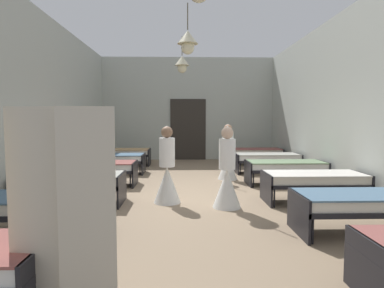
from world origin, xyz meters
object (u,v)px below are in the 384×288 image
Objects in this scene: bed_left_row_2 at (72,181)px; bed_right_row_2 at (314,180)px; privacy_screen at (32,220)px; bed_right_row_3 at (285,167)px; nurse_mid_aisle at (167,175)px; bed_left_row_5 at (123,153)px; bed_right_row_4 at (267,158)px; nurse_near_aisle at (227,179)px; bed_right_row_1 at (364,203)px; bed_right_row_5 at (254,152)px; patient_seated_primary at (56,173)px; bed_left_row_1 at (29,205)px; nurse_far_aisle at (228,160)px; bed_left_row_4 at (112,159)px; bed_left_row_3 at (96,167)px.

bed_left_row_2 and bed_right_row_2 have the same top height.
privacy_screen is (0.95, -3.70, 0.41)m from bed_left_row_2.
nurse_mid_aisle is (-2.83, -1.69, 0.09)m from bed_right_row_3.
privacy_screen reaches higher than bed_left_row_5.
bed_right_row_2 is at bearing 53.11° from privacy_screen.
bed_right_row_2 is at bearing -90.00° from bed_right_row_3.
bed_right_row_4 is 4.18m from nurse_near_aisle.
bed_right_row_1 is 4.18m from privacy_screen.
bed_right_row_5 is 2.38× the size of patient_seated_primary.
bed_right_row_3 is at bearing 20.67° from bed_left_row_2.
nurse_far_aisle reaches higher than bed_left_row_1.
privacy_screen reaches higher than bed_right_row_1.
bed_left_row_4 is at bearing 90.00° from bed_left_row_2.
bed_right_row_5 is 1.28× the size of nurse_near_aisle.
bed_left_row_1 is 1.00× the size of bed_left_row_5.
bed_left_row_5 is at bearing 159.33° from bed_right_row_4.
nurse_mid_aisle is at bearing -129.54° from bed_right_row_4.
bed_right_row_5 is at bearing 37.03° from bed_left_row_3.
bed_right_row_5 is at bearing 20.67° from bed_left_row_4.
bed_left_row_2 is at bearing 159.33° from bed_right_row_1.
privacy_screen is (-2.35, -6.17, 0.32)m from nurse_far_aisle.
bed_right_row_4 is 4.45m from nurse_mid_aisle.
nurse_near_aisle reaches higher than patient_seated_primary.
bed_right_row_2 is 1.28× the size of nurse_near_aisle.
bed_right_row_1 is 6.98m from bed_right_row_5.
privacy_screen reaches higher than bed_left_row_4.
bed_left_row_1 is 1.00× the size of bed_right_row_4.
nurse_mid_aisle is at bearing -149.21° from bed_right_row_3.
patient_seated_primary is (-4.27, -6.89, 0.43)m from bed_right_row_5.
bed_right_row_4 is at bearing 50.27° from patient_seated_primary.
bed_left_row_2 is 1.28× the size of nurse_near_aisle.
nurse_mid_aisle is (-2.83, 0.06, 0.09)m from bed_right_row_2.
bed_right_row_4 is at bearing 90.00° from bed_right_row_2.
bed_right_row_3 is at bearing 90.00° from bed_right_row_1.
bed_right_row_2 is at bearing -20.67° from bed_left_row_3.
bed_right_row_2 is 1.00× the size of bed_left_row_3.
bed_right_row_4 is 1.74m from bed_right_row_5.
bed_left_row_5 is (0.00, 3.49, 0.00)m from bed_left_row_3.
bed_right_row_1 is at bearing -1.20° from patient_seated_primary.
bed_left_row_4 is at bearing 131.47° from bed_right_row_1.
privacy_screen is (-3.67, -7.19, 0.41)m from bed_right_row_4.
bed_left_row_2 and bed_left_row_5 have the same top height.
patient_seated_primary is at bearing -129.73° from bed_right_row_4.
nurse_mid_aisle is (1.79, 0.06, 0.09)m from bed_left_row_2.
patient_seated_primary reaches higher than bed_left_row_4.
privacy_screen reaches higher than nurse_near_aisle.
bed_left_row_2 is at bearing -142.97° from bed_right_row_4.
bed_left_row_3 is (0.00, 1.74, 0.00)m from bed_left_row_2.
bed_right_row_1 is at bearing -90.00° from bed_right_row_2.
patient_seated_primary reaches higher than bed_left_row_2.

